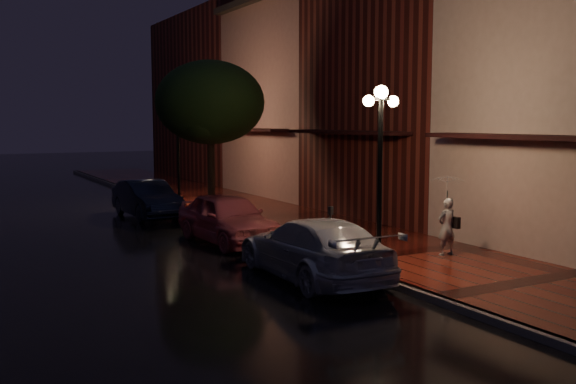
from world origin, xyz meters
TOP-DOWN VIEW (x-y plane):
  - ground at (0.00, 0.00)m, footprint 120.00×120.00m
  - sidewalk at (2.25, 0.00)m, footprint 4.50×60.00m
  - curb at (0.00, 0.00)m, footprint 0.25×60.00m
  - storefront_mid at (7.00, 2.00)m, footprint 5.00×8.00m
  - storefront_far at (7.00, 10.00)m, footprint 5.00×8.00m
  - storefront_extra at (7.00, 20.00)m, footprint 5.00×12.00m
  - streetlamp_near at (0.35, -5.00)m, footprint 0.96×0.36m
  - streetlamp_far at (0.35, 9.00)m, footprint 0.96×0.36m
  - street_tree at (0.61, 5.99)m, footprint 4.16×4.16m
  - pink_car at (-1.10, 0.50)m, footprint 1.96×4.49m
  - navy_car at (-1.73, 6.70)m, footprint 1.69×4.34m
  - silver_car at (-1.15, -4.48)m, footprint 2.19×4.99m
  - woman_with_umbrella at (2.90, -4.53)m, footprint 0.87×0.89m
  - parking_meter at (0.15, -3.21)m, footprint 0.14×0.12m

SIDE VIEW (x-z plane):
  - ground at x=0.00m, z-range 0.00..0.00m
  - sidewalk at x=2.25m, z-range 0.00..0.15m
  - curb at x=0.00m, z-range 0.00..0.15m
  - navy_car at x=-1.73m, z-range 0.00..1.41m
  - silver_car at x=-1.15m, z-range 0.00..1.43m
  - pink_car at x=-1.10m, z-range 0.00..1.51m
  - parking_meter at x=0.15m, z-range 0.29..1.60m
  - woman_with_umbrella at x=2.90m, z-range 0.49..2.59m
  - streetlamp_near at x=0.35m, z-range 0.45..4.76m
  - streetlamp_far at x=0.35m, z-range 0.45..4.76m
  - street_tree at x=0.61m, z-range 1.34..7.14m
  - storefront_far at x=7.00m, z-range 0.00..9.00m
  - storefront_extra at x=7.00m, z-range 0.00..10.00m
  - storefront_mid at x=7.00m, z-range 0.00..11.00m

